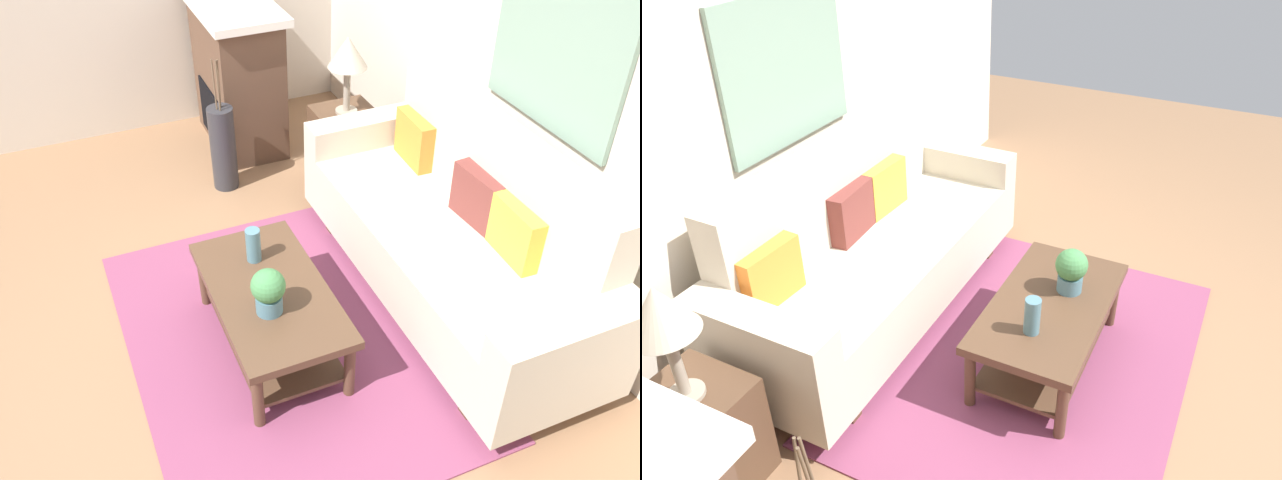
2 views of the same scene
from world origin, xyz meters
TOP-DOWN VIEW (x-y plane):
  - ground_plane at (0.00, 0.00)m, footprint 9.74×9.74m
  - wall_back at (0.00, 2.10)m, footprint 5.74×0.10m
  - area_rug at (0.00, 0.50)m, footprint 2.31×1.74m
  - couch at (0.01, 1.56)m, footprint 2.31×0.84m
  - throw_pillow_orange at (-0.72, 1.69)m, footprint 0.37×0.14m
  - throw_pillow_maroon at (0.01, 1.69)m, footprint 0.37×0.15m
  - throw_pillow_mustard at (0.37, 1.69)m, footprint 0.37×0.14m
  - coffee_table at (0.01, 0.40)m, footprint 1.10×0.60m
  - tabletop_vase at (-0.27, 0.41)m, footprint 0.08×0.08m
  - potted_plant_tabletop at (0.16, 0.35)m, footprint 0.18×0.18m
  - side_table at (-1.45, 1.53)m, footprint 0.44×0.44m
  - table_lamp at (-1.45, 1.53)m, footprint 0.28×0.28m
  - floor_vase_branch_a at (-1.68, 0.66)m, footprint 0.04×0.02m
  - floor_vase_branch_b at (-1.71, 0.67)m, footprint 0.03×0.01m
  - framed_painting at (0.01, 2.03)m, footprint 0.98×0.03m

SIDE VIEW (x-z plane):
  - ground_plane at x=0.00m, z-range 0.00..0.00m
  - area_rug at x=0.00m, z-range 0.00..0.01m
  - side_table at x=-1.45m, z-range 0.00..0.56m
  - coffee_table at x=0.01m, z-range 0.10..0.53m
  - couch at x=0.01m, z-range -0.11..0.97m
  - tabletop_vase at x=-0.27m, z-range 0.43..0.63m
  - potted_plant_tabletop at x=0.16m, z-range 0.44..0.70m
  - throw_pillow_orange at x=-0.72m, z-range 0.52..0.84m
  - throw_pillow_maroon at x=0.01m, z-range 0.52..0.84m
  - throw_pillow_mustard at x=0.37m, z-range 0.52..0.84m
  - floor_vase_branch_a at x=-1.68m, z-range 0.65..1.01m
  - floor_vase_branch_b at x=-1.71m, z-range 0.65..1.01m
  - table_lamp at x=-1.45m, z-range 0.71..1.28m
  - wall_back at x=0.00m, z-range 0.00..2.70m
  - framed_painting at x=0.01m, z-range 1.08..1.91m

